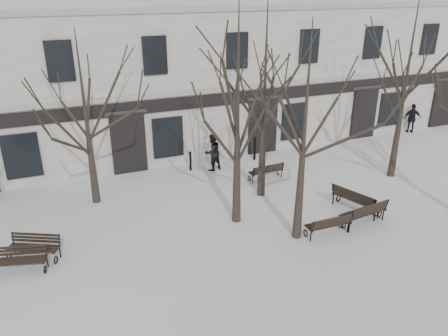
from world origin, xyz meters
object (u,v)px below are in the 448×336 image
tree_1 (238,88)px  tree_2 (306,110)px  bench_1 (329,224)px  bench_4 (266,171)px  bench_0 (20,259)px  bench_5 (356,199)px  bench_3 (34,246)px  bench_2 (364,212)px

tree_1 → tree_2: size_ratio=1.09×
bench_1 → bench_4: bench_1 is taller
bench_0 → bench_5: bearing=11.2°
bench_1 → bench_4: bearing=-90.2°
bench_1 → bench_5: (2.00, 1.12, 0.08)m
bench_1 → bench_5: bench_5 is taller
bench_1 → bench_0: bearing=-9.1°
tree_1 → bench_3: size_ratio=4.70×
bench_0 → bench_4: bench_4 is taller
tree_2 → bench_2: 4.98m
bench_3 → bench_5: 11.84m
bench_1 → bench_4: size_ratio=1.04×
tree_2 → bench_4: 6.50m
bench_1 → bench_2: size_ratio=0.87×
bench_1 → bench_2: bench_2 is taller
tree_1 → bench_2: tree_1 is taller
bench_3 → bench_4: (9.90, 2.70, -0.02)m
bench_1 → bench_3: 10.06m
bench_2 → bench_0: bearing=-15.6°
tree_2 → bench_1: (1.09, -0.37, -4.21)m
tree_2 → bench_1: bearing=-18.7°
tree_2 → bench_2: size_ratio=3.80×
bench_4 → tree_1: bearing=43.1°
tree_1 → bench_5: 6.60m
tree_2 → tree_1: bearing=129.8°
tree_2 → bench_5: 5.22m
tree_2 → bench_3: (-8.67, 2.08, -4.22)m
bench_0 → bench_1: bench_1 is taller
tree_2 → bench_4: (1.24, 4.78, -4.23)m
bench_4 → bench_5: 4.44m
bench_2 → bench_5: (0.35, 0.97, 0.02)m
tree_2 → bench_2: (2.75, -0.22, -4.15)m
bench_0 → bench_1: bearing=4.3°
bench_2 → bench_3: bench_2 is taller
bench_0 → bench_5: 12.20m
bench_3 → bench_5: (11.76, -1.33, 0.08)m
bench_3 → bench_2: bearing=15.8°
tree_1 → bench_4: (2.78, 2.92, -4.66)m
bench_0 → bench_3: bench_3 is taller
tree_2 → bench_0: size_ratio=4.44×
tree_1 → bench_1: (2.64, -2.22, -4.64)m
tree_1 → bench_0: bearing=-177.4°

